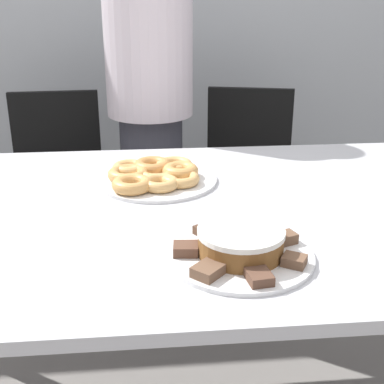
{
  "coord_description": "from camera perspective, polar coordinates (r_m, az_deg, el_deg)",
  "views": [
    {
      "loc": [
        -0.13,
        -1.31,
        1.33
      ],
      "look_at": [
        -0.01,
        -0.04,
        0.83
      ],
      "focal_mm": 50.0,
      "sensor_mm": 36.0,
      "label": 1
    }
  ],
  "objects": [
    {
      "name": "table",
      "position": [
        1.46,
        0.19,
        -4.25
      ],
      "size": [
        1.86,
        1.08,
        0.77
      ],
      "color": "silver",
      "rests_on": "ground_plane"
    },
    {
      "name": "person_standing",
      "position": [
        2.24,
        -4.49,
        9.92
      ],
      "size": [
        0.35,
        0.35,
        1.67
      ],
      "color": "#383842",
      "rests_on": "ground_plane"
    },
    {
      "name": "office_chair_left",
      "position": [
        2.49,
        -14.02,
        -0.8
      ],
      "size": [
        0.46,
        0.46,
        0.87
      ],
      "rotation": [
        0.0,
        0.0,
        0.05
      ],
      "color": "black",
      "rests_on": "ground_plane"
    },
    {
      "name": "office_chair_right",
      "position": [
        2.5,
        5.78,
        -0.13
      ],
      "size": [
        0.53,
        0.53,
        0.87
      ],
      "rotation": [
        0.0,
        0.0,
        -0.23
      ],
      "color": "black",
      "rests_on": "ground_plane"
    },
    {
      "name": "plate_cake",
      "position": [
        1.18,
        5.16,
        -6.77
      ],
      "size": [
        0.32,
        0.32,
        0.01
      ],
      "color": "white",
      "rests_on": "table"
    },
    {
      "name": "plate_donuts",
      "position": [
        1.62,
        -3.75,
        1.31
      ],
      "size": [
        0.36,
        0.36,
        0.01
      ],
      "color": "white",
      "rests_on": "table"
    },
    {
      "name": "frosted_cake",
      "position": [
        1.17,
        5.22,
        -5.27
      ],
      "size": [
        0.19,
        0.19,
        0.06
      ],
      "color": "brown",
      "rests_on": "plate_cake"
    },
    {
      "name": "lamington_0",
      "position": [
        1.14,
        10.84,
        -7.2
      ],
      "size": [
        0.06,
        0.06,
        0.02
      ],
      "rotation": [
        0.0,
        0.0,
        5.75
      ],
      "color": "brown",
      "rests_on": "plate_cake"
    },
    {
      "name": "lamington_1",
      "position": [
        1.23,
        9.97,
        -4.84
      ],
      "size": [
        0.06,
        0.05,
        0.02
      ],
      "rotation": [
        0.0,
        0.0,
        6.64
      ],
      "color": "brown",
      "rests_on": "plate_cake"
    },
    {
      "name": "lamington_2",
      "position": [
        1.28,
        5.91,
        -3.56
      ],
      "size": [
        0.07,
        0.07,
        0.03
      ],
      "rotation": [
        0.0,
        0.0,
        7.54
      ],
      "color": "brown",
      "rests_on": "plate_cake"
    },
    {
      "name": "lamington_3",
      "position": [
        1.25,
        1.4,
        -4.16
      ],
      "size": [
        0.06,
        0.06,
        0.02
      ],
      "rotation": [
        0.0,
        0.0,
        8.44
      ],
      "color": "#513828",
      "rests_on": "plate_cake"
    },
    {
      "name": "lamington_4",
      "position": [
        1.17,
        -0.68,
        -6.1
      ],
      "size": [
        0.06,
        0.05,
        0.02
      ],
      "rotation": [
        0.0,
        0.0,
        9.34
      ],
      "color": "brown",
      "rests_on": "plate_cake"
    },
    {
      "name": "lamington_5",
      "position": [
        1.09,
        1.69,
        -8.4
      ],
      "size": [
        0.08,
        0.08,
        0.02
      ],
      "rotation": [
        0.0,
        0.0,
        10.23
      ],
      "color": "brown",
      "rests_on": "plate_cake"
    },
    {
      "name": "lamington_6",
      "position": [
        1.08,
        7.18,
        -8.98
      ],
      "size": [
        0.05,
        0.06,
        0.02
      ],
      "rotation": [
        0.0,
        0.0,
        11.13
      ],
      "color": "brown",
      "rests_on": "plate_cake"
    },
    {
      "name": "donut_0",
      "position": [
        1.61,
        -3.76,
        1.98
      ],
      "size": [
        0.12,
        0.12,
        0.03
      ],
      "color": "tan",
      "rests_on": "plate_donuts"
    },
    {
      "name": "donut_1",
      "position": [
        1.68,
        -1.91,
        2.86
      ],
      "size": [
        0.12,
        0.12,
        0.03
      ],
      "color": "#E5AD66",
      "rests_on": "plate_donuts"
    },
    {
      "name": "donut_2",
      "position": [
        1.67,
        -4.26,
        2.8
      ],
      "size": [
        0.12,
        0.12,
        0.04
      ],
      "color": "#D18E4C",
      "rests_on": "plate_donuts"
    },
    {
      "name": "donut_3",
      "position": [
        1.66,
        -6.69,
        2.55
      ],
      "size": [
        0.11,
        0.11,
        0.03
      ],
      "color": "#E5AD66",
      "rests_on": "plate_donuts"
    },
    {
      "name": "donut_4",
      "position": [
        1.61,
        -6.85,
        1.91
      ],
      "size": [
        0.12,
        0.12,
        0.03
      ],
      "color": "tan",
      "rests_on": "plate_donuts"
    },
    {
      "name": "donut_5",
      "position": [
        1.52,
        -6.42,
        0.8
      ],
      "size": [
        0.11,
        0.11,
        0.04
      ],
      "color": "tan",
      "rests_on": "plate_donuts"
    },
    {
      "name": "donut_6",
      "position": [
        1.53,
        -3.43,
        0.95
      ],
      "size": [
        0.11,
        0.11,
        0.03
      ],
      "color": "#E5AD66",
      "rests_on": "plate_donuts"
    },
    {
      "name": "donut_7",
      "position": [
        1.56,
        -1.26,
        1.42
      ],
      "size": [
        0.11,
        0.11,
        0.03
      ],
      "color": "#E5AD66",
      "rests_on": "plate_donuts"
    },
    {
      "name": "donut_8",
      "position": [
        1.62,
        -1.25,
        2.25
      ],
      "size": [
        0.11,
        0.11,
        0.04
      ],
      "color": "tan",
      "rests_on": "plate_donuts"
    }
  ]
}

